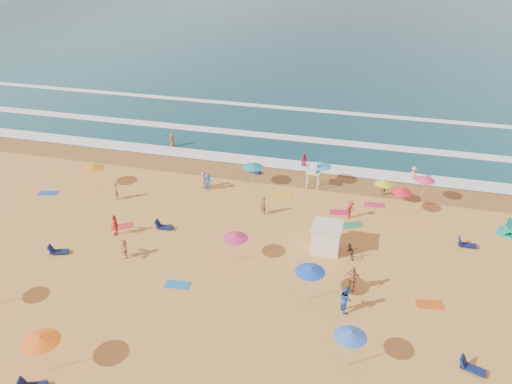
# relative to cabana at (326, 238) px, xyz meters

# --- Properties ---
(ground) EXTENTS (220.00, 220.00, 0.00)m
(ground) POSITION_rel_cabana_xyz_m (-7.38, -1.33, -1.00)
(ground) COLOR gold
(ground) RESTS_ON ground
(ocean) EXTENTS (220.00, 140.00, 0.18)m
(ocean) POSITION_rel_cabana_xyz_m (-7.38, 82.67, -1.00)
(ocean) COLOR #0C4756
(ocean) RESTS_ON ground
(wet_sand) EXTENTS (220.00, 220.00, 0.00)m
(wet_sand) POSITION_rel_cabana_xyz_m (-7.38, 11.17, -0.99)
(wet_sand) COLOR olive
(wet_sand) RESTS_ON ground
(surf_foam) EXTENTS (200.00, 18.70, 0.05)m
(surf_foam) POSITION_rel_cabana_xyz_m (-7.38, 19.99, -0.90)
(surf_foam) COLOR white
(surf_foam) RESTS_ON ground
(cabana) EXTENTS (2.00, 2.00, 2.00)m
(cabana) POSITION_rel_cabana_xyz_m (0.00, 0.00, 0.00)
(cabana) COLOR silver
(cabana) RESTS_ON ground
(cabana_roof) EXTENTS (2.20, 2.20, 0.12)m
(cabana_roof) POSITION_rel_cabana_xyz_m (0.00, 0.00, 1.06)
(cabana_roof) COLOR silver
(cabana_roof) RESTS_ON cabana
(bicycle) EXTENTS (1.07, 1.90, 0.94)m
(bicycle) POSITION_rel_cabana_xyz_m (1.90, -0.30, -0.53)
(bicycle) COLOR black
(bicycle) RESTS_ON ground
(lifeguard_stand) EXTENTS (1.20, 1.20, 2.10)m
(lifeguard_stand) POSITION_rel_cabana_xyz_m (-2.54, 9.66, 0.05)
(lifeguard_stand) COLOR white
(lifeguard_stand) RESTS_ON ground
(beach_umbrellas) EXTENTS (62.77, 27.70, 0.76)m
(beach_umbrellas) POSITION_rel_cabana_xyz_m (-5.84, -0.56, 1.19)
(beach_umbrellas) COLOR #F43667
(beach_umbrellas) RESTS_ON ground
(loungers) EXTENTS (34.92, 28.76, 0.34)m
(loungers) POSITION_rel_cabana_xyz_m (-2.31, -4.01, -0.83)
(loungers) COLOR #0F1C4B
(loungers) RESTS_ON ground
(towels) EXTENTS (34.59, 25.97, 0.03)m
(towels) POSITION_rel_cabana_xyz_m (-6.98, -1.70, -0.98)
(towels) COLOR red
(towels) RESTS_ON ground
(beachgoers) EXTENTS (36.28, 28.10, 2.15)m
(beachgoers) POSITION_rel_cabana_xyz_m (-8.43, 2.57, -0.21)
(beachgoers) COLOR tan
(beachgoers) RESTS_ON ground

